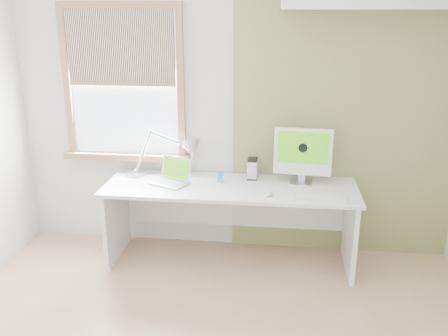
# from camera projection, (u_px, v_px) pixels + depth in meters

# --- Properties ---
(room) EXTENTS (4.04, 3.54, 2.64)m
(room) POSITION_uv_depth(u_px,v_px,m) (202.00, 175.00, 2.73)
(room) COLOR tan
(room) RESTS_ON ground
(accent_wall) EXTENTS (2.00, 0.02, 2.60)m
(accent_wall) POSITION_uv_depth(u_px,v_px,m) (346.00, 116.00, 4.26)
(accent_wall) COLOR #909454
(accent_wall) RESTS_ON room
(window) EXTENTS (1.20, 0.14, 1.42)m
(window) POSITION_uv_depth(u_px,v_px,m) (123.00, 84.00, 4.38)
(window) COLOR #AF744C
(window) RESTS_ON room
(desk) EXTENTS (2.20, 0.70, 0.73)m
(desk) POSITION_uv_depth(u_px,v_px,m) (231.00, 204.00, 4.33)
(desk) COLOR white
(desk) RESTS_ON room
(desk_lamp) EXTENTS (0.77, 0.31, 0.43)m
(desk_lamp) POSITION_uv_depth(u_px,v_px,m) (181.00, 152.00, 4.39)
(desk_lamp) COLOR #B7B9BC
(desk_lamp) RESTS_ON desk
(laptop) EXTENTS (0.39, 0.36, 0.22)m
(laptop) POSITION_uv_depth(u_px,v_px,m) (172.00, 177.00, 4.27)
(laptop) COLOR #B7B9BC
(laptop) RESTS_ON desk
(phone_dock) EXTENTS (0.07, 0.07, 0.12)m
(phone_dock) POSITION_uv_depth(u_px,v_px,m) (220.00, 178.00, 4.30)
(phone_dock) COLOR #B7B9BC
(phone_dock) RESTS_ON desk
(external_drive) EXTENTS (0.09, 0.14, 0.18)m
(external_drive) POSITION_uv_depth(u_px,v_px,m) (252.00, 169.00, 4.37)
(external_drive) COLOR #B7B9BC
(external_drive) RESTS_ON desk
(imac) EXTENTS (0.51, 0.18, 0.49)m
(imac) POSITION_uv_depth(u_px,v_px,m) (303.00, 153.00, 4.20)
(imac) COLOR #B7B9BC
(imac) RESTS_ON desk
(keyboard) EXTENTS (0.44, 0.16, 0.02)m
(keyboard) POSITION_uv_depth(u_px,v_px,m) (321.00, 198.00, 3.92)
(keyboard) COLOR white
(keyboard) RESTS_ON desk
(mouse) EXTENTS (0.09, 0.11, 0.03)m
(mouse) POSITION_uv_depth(u_px,v_px,m) (269.00, 194.00, 3.98)
(mouse) COLOR white
(mouse) RESTS_ON desk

